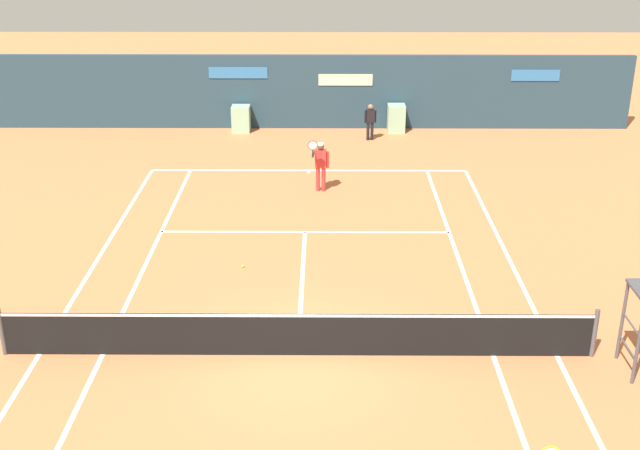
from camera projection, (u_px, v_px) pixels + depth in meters
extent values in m
plane|color=#C67042|center=(298.00, 355.00, 16.56)|extent=(80.00, 80.00, 0.00)
cube|color=white|center=(309.00, 170.00, 27.35)|extent=(10.60, 0.10, 0.01)
cube|color=white|center=(40.00, 354.00, 16.59)|extent=(0.10, 23.40, 0.01)
cube|color=white|center=(103.00, 354.00, 16.58)|extent=(0.10, 23.40, 0.01)
cube|color=white|center=(493.00, 355.00, 16.53)|extent=(0.10, 23.40, 0.01)
cube|color=white|center=(557.00, 356.00, 16.52)|extent=(0.10, 23.40, 0.01)
cube|color=white|center=(305.00, 232.00, 22.46)|extent=(8.00, 0.10, 0.01)
cube|color=white|center=(302.00, 284.00, 19.51)|extent=(0.10, 6.40, 0.01)
cube|color=white|center=(309.00, 172.00, 27.21)|extent=(0.10, 0.24, 0.01)
cylinder|color=#4C4C51|center=(2.00, 331.00, 16.39)|extent=(0.10, 0.10, 1.07)
cylinder|color=#4C4C51|center=(595.00, 333.00, 16.32)|extent=(0.10, 0.10, 1.07)
cube|color=black|center=(297.00, 335.00, 16.37)|extent=(12.00, 0.03, 0.95)
cube|color=white|center=(297.00, 315.00, 16.20)|extent=(12.00, 0.04, 0.06)
cube|color=#233D4C|center=(311.00, 92.00, 31.69)|extent=(25.00, 0.24, 2.89)
cube|color=beige|center=(345.00, 80.00, 31.36)|extent=(2.09, 0.02, 0.44)
cube|color=#2D6BA8|center=(238.00, 73.00, 31.27)|extent=(2.28, 0.02, 0.44)
cube|color=#2D6BA8|center=(536.00, 75.00, 31.24)|extent=(1.87, 0.02, 0.44)
cube|color=#8CB793|center=(241.00, 119.00, 31.56)|extent=(0.69, 0.70, 1.01)
cube|color=#8CB793|center=(396.00, 118.00, 31.51)|extent=(0.67, 0.70, 1.06)
cylinder|color=#47474C|center=(638.00, 344.00, 15.29)|extent=(0.07, 0.07, 1.72)
cylinder|color=#47474C|center=(622.00, 321.00, 16.12)|extent=(0.07, 0.07, 1.72)
cylinder|color=#47474C|center=(627.00, 348.00, 15.84)|extent=(0.04, 0.81, 0.04)
cylinder|color=#47474C|center=(631.00, 324.00, 15.64)|extent=(0.04, 0.81, 0.04)
cylinder|color=red|center=(324.00, 179.00, 25.39)|extent=(0.13, 0.13, 0.79)
cylinder|color=red|center=(318.00, 179.00, 25.40)|extent=(0.13, 0.13, 0.79)
cube|color=red|center=(321.00, 158.00, 25.13)|extent=(0.36, 0.21, 0.55)
sphere|color=brown|center=(321.00, 147.00, 24.99)|extent=(0.22, 0.22, 0.22)
cylinder|color=white|center=(321.00, 144.00, 24.96)|extent=(0.21, 0.21, 0.06)
cylinder|color=red|center=(328.00, 160.00, 25.14)|extent=(0.08, 0.08, 0.53)
cylinder|color=brown|center=(313.00, 154.00, 24.81)|extent=(0.10, 0.53, 0.08)
cylinder|color=black|center=(313.00, 153.00, 24.53)|extent=(0.03, 0.03, 0.22)
torus|color=#DB3838|center=(313.00, 145.00, 24.43)|extent=(0.30, 0.04, 0.30)
cylinder|color=silver|center=(313.00, 145.00, 24.43)|extent=(0.26, 0.01, 0.26)
cylinder|color=black|center=(372.00, 131.00, 30.53)|extent=(0.11, 0.11, 0.70)
cylinder|color=black|center=(368.00, 131.00, 30.51)|extent=(0.11, 0.11, 0.70)
cube|color=black|center=(370.00, 116.00, 30.29)|extent=(0.34, 0.23, 0.49)
sphere|color=#8C664C|center=(371.00, 107.00, 30.16)|extent=(0.19, 0.19, 0.19)
cylinder|color=black|center=(375.00, 116.00, 30.34)|extent=(0.07, 0.07, 0.47)
cylinder|color=black|center=(365.00, 117.00, 30.28)|extent=(0.07, 0.07, 0.47)
sphere|color=#CCE033|center=(243.00, 266.00, 20.36)|extent=(0.07, 0.07, 0.07)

